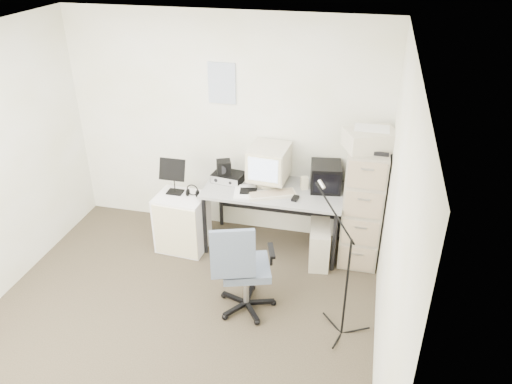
% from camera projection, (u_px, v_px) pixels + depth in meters
% --- Properties ---
extents(floor, '(3.60, 3.60, 0.01)m').
position_uv_depth(floor, '(174.00, 324.00, 4.60)').
color(floor, '#312B1C').
rests_on(floor, ground).
extents(ceiling, '(3.60, 3.60, 0.01)m').
position_uv_depth(ceiling, '(146.00, 49.00, 3.40)').
color(ceiling, white).
rests_on(ceiling, ground).
extents(wall_back, '(3.60, 0.02, 2.50)m').
position_uv_depth(wall_back, '(225.00, 127.00, 5.53)').
color(wall_back, white).
rests_on(wall_back, ground).
extents(wall_right, '(0.02, 3.60, 2.50)m').
position_uv_depth(wall_right, '(393.00, 236.00, 3.63)').
color(wall_right, white).
rests_on(wall_right, ground).
extents(wall_calendar, '(0.30, 0.02, 0.44)m').
position_uv_depth(wall_calendar, '(222.00, 83.00, 5.29)').
color(wall_calendar, white).
rests_on(wall_calendar, wall_back).
extents(filing_cabinet, '(0.40, 0.60, 1.30)m').
position_uv_depth(filing_cabinet, '(363.00, 204.00, 5.23)').
color(filing_cabinet, '#B0A48E').
rests_on(filing_cabinet, floor).
extents(printer, '(0.59, 0.51, 0.19)m').
position_uv_depth(printer, '(371.00, 139.00, 4.85)').
color(printer, beige).
rests_on(printer, filing_cabinet).
extents(desk, '(1.50, 0.70, 0.73)m').
position_uv_depth(desk, '(273.00, 218.00, 5.53)').
color(desk, '#9A9A9A').
rests_on(desk, floor).
extents(crt_monitor, '(0.43, 0.45, 0.45)m').
position_uv_depth(crt_monitor, '(269.00, 166.00, 5.35)').
color(crt_monitor, beige).
rests_on(crt_monitor, desk).
extents(crt_tv, '(0.36, 0.38, 0.29)m').
position_uv_depth(crt_tv, '(326.00, 176.00, 5.30)').
color(crt_tv, black).
rests_on(crt_tv, desk).
extents(desk_speaker, '(0.09, 0.09, 0.14)m').
position_uv_depth(desk_speaker, '(304.00, 183.00, 5.33)').
color(desk_speaker, beige).
rests_on(desk_speaker, desk).
extents(keyboard, '(0.53, 0.37, 0.03)m').
position_uv_depth(keyboard, '(272.00, 194.00, 5.22)').
color(keyboard, beige).
rests_on(keyboard, desk).
extents(mouse, '(0.07, 0.11, 0.03)m').
position_uv_depth(mouse, '(295.00, 198.00, 5.15)').
color(mouse, black).
rests_on(mouse, desk).
extents(radio_receiver, '(0.36, 0.28, 0.10)m').
position_uv_depth(radio_receiver, '(228.00, 177.00, 5.50)').
color(radio_receiver, black).
rests_on(radio_receiver, desk).
extents(radio_speaker, '(0.19, 0.19, 0.15)m').
position_uv_depth(radio_speaker, '(224.00, 167.00, 5.44)').
color(radio_speaker, black).
rests_on(radio_speaker, radio_receiver).
extents(papers, '(0.27, 0.33, 0.02)m').
position_uv_depth(papers, '(245.00, 192.00, 5.28)').
color(papers, white).
rests_on(papers, desk).
extents(pc_tower, '(0.26, 0.49, 0.43)m').
position_uv_depth(pc_tower, '(319.00, 244.00, 5.34)').
color(pc_tower, beige).
rests_on(pc_tower, floor).
extents(office_chair, '(0.71, 0.71, 0.97)m').
position_uv_depth(office_chair, '(246.00, 266.00, 4.56)').
color(office_chair, slate).
rests_on(office_chair, floor).
extents(side_cart, '(0.55, 0.46, 0.65)m').
position_uv_depth(side_cart, '(182.00, 222.00, 5.53)').
color(side_cart, white).
rests_on(side_cart, floor).
extents(music_stand, '(0.32, 0.24, 0.42)m').
position_uv_depth(music_stand, '(174.00, 176.00, 5.35)').
color(music_stand, black).
rests_on(music_stand, side_cart).
extents(headphones, '(0.15, 0.15, 0.03)m').
position_uv_depth(headphones, '(193.00, 192.00, 5.36)').
color(headphones, black).
rests_on(headphones, side_cart).
extents(mic_stand, '(0.03, 0.03, 1.32)m').
position_uv_depth(mic_stand, '(348.00, 274.00, 4.18)').
color(mic_stand, black).
rests_on(mic_stand, floor).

